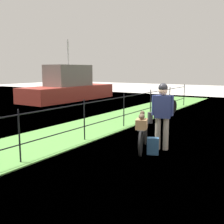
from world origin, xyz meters
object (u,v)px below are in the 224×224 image
object	(u,v)px
cyclist_person	(162,110)
bicycle_parked	(168,108)
bicycle_main	(143,137)
wooden_crate	(142,124)
backpack_on_paving	(153,146)
mooring_bollard	(150,118)
terrier_dog	(142,116)
moored_boat_mid	(69,87)

from	to	relation	value
cyclist_person	bicycle_parked	bearing A→B (deg)	19.36
bicycle_main	bicycle_parked	size ratio (longest dim) A/B	0.96
wooden_crate	backpack_on_paving	xyz separation A→B (m)	(0.19, -0.22, -0.55)
wooden_crate	mooring_bollard	world-z (taller)	wooden_crate
terrier_dog	moored_boat_mid	distance (m)	12.37
moored_boat_mid	cyclist_person	bearing A→B (deg)	-127.98
wooden_crate	terrier_dog	xyz separation A→B (m)	(0.02, 0.01, 0.19)
mooring_bollard	terrier_dog	bearing A→B (deg)	-158.66
backpack_on_paving	moored_boat_mid	distance (m)	12.45
bicycle_main	cyclist_person	size ratio (longest dim) A/B	0.94
bicycle_main	wooden_crate	size ratio (longest dim) A/B	4.62
wooden_crate	moored_boat_mid	size ratio (longest dim) A/B	0.05
backpack_on_paving	mooring_bollard	bearing A→B (deg)	91.63
cyclist_person	moored_boat_mid	world-z (taller)	moored_boat_mid
cyclist_person	mooring_bollard	world-z (taller)	cyclist_person
terrier_dog	bicycle_parked	size ratio (longest dim) A/B	0.20
mooring_bollard	moored_boat_mid	distance (m)	9.09
backpack_on_paving	moored_boat_mid	world-z (taller)	moored_boat_mid
bicycle_main	bicycle_parked	xyz separation A→B (m)	(5.40, 1.42, 0.00)
bicycle_main	backpack_on_paving	size ratio (longest dim) A/B	3.95
wooden_crate	bicycle_parked	bearing A→B (deg)	15.02
bicycle_main	moored_boat_mid	world-z (taller)	moored_boat_mid
backpack_on_paving	mooring_bollard	xyz separation A→B (m)	(3.51, 1.66, 0.01)
bicycle_main	wooden_crate	xyz separation A→B (m)	(-0.35, -0.12, 0.41)
mooring_bollard	moored_boat_mid	world-z (taller)	moored_boat_mid
terrier_dog	bicycle_parked	distance (m)	5.97
cyclist_person	backpack_on_paving	size ratio (longest dim) A/B	4.21
mooring_bollard	bicycle_parked	xyz separation A→B (m)	(2.06, 0.10, 0.13)
cyclist_person	bicycle_parked	size ratio (longest dim) A/B	1.02
bicycle_parked	bicycle_main	bearing A→B (deg)	-165.26
mooring_bollard	backpack_on_paving	bearing A→B (deg)	-154.70
wooden_crate	mooring_bollard	size ratio (longest dim) A/B	0.83
bicycle_main	mooring_bollard	bearing A→B (deg)	21.54
backpack_on_paving	moored_boat_mid	bearing A→B (deg)	116.54
mooring_bollard	moored_boat_mid	size ratio (longest dim) A/B	0.06
terrier_dog	wooden_crate	bearing A→B (deg)	-160.73
mooring_bollard	bicycle_main	bearing A→B (deg)	-158.46
terrier_dog	backpack_on_paving	bearing A→B (deg)	-54.22
terrier_dog	moored_boat_mid	world-z (taller)	moored_boat_mid
cyclist_person	mooring_bollard	size ratio (longest dim) A/B	4.08
terrier_dog	cyclist_person	bearing A→B (deg)	-21.70
wooden_crate	bicycle_parked	distance (m)	5.97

